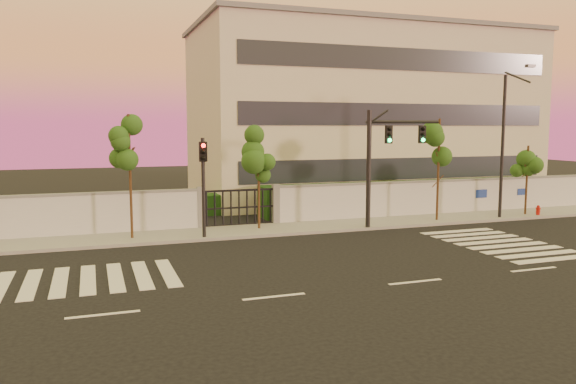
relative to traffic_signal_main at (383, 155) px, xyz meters
name	(u,v)px	position (x,y,z in m)	size (l,w,h in m)	color
ground	(415,282)	(-3.73, -9.14, -3.81)	(120.00, 120.00, 0.00)	black
sidewalk	(303,228)	(-3.73, 1.36, -3.74)	(60.00, 3.00, 0.15)	gray
perimeter_wall	(295,204)	(-3.63, 2.86, -2.74)	(60.00, 0.36, 2.20)	#BBBDC2
hedge_row	(296,202)	(-2.56, 5.60, -2.99)	(41.00, 4.25, 1.80)	#103512
institutional_building	(361,114)	(5.27, 12.85, 2.34)	(24.40, 12.40, 12.25)	beige
road_markings	(328,261)	(-5.31, -5.38, -3.80)	(57.00, 7.62, 0.02)	silver
street_tree_c	(130,148)	(-12.20, 1.15, 0.42)	(1.50, 1.20, 5.77)	#382314
street_tree_d	(259,157)	(-6.02, 1.56, -0.07)	(1.53, 1.22, 5.08)	#382314
street_tree_e	(439,146)	(3.90, 0.83, 0.34)	(1.59, 1.27, 5.65)	#382314
street_tree_f	(528,164)	(9.91, 0.81, -0.77)	(1.51, 1.20, 4.13)	#382314
traffic_signal_main	(383,155)	(0.00, 0.00, 0.00)	(3.75, 1.29, 6.03)	black
traffic_signal_secondary	(203,176)	(-9.07, 0.22, -0.82)	(0.37, 0.35, 4.71)	black
streetlight_east	(505,139)	(7.74, 0.23, 0.73)	(0.50, 2.02, 8.41)	black
fire_hydrant	(538,211)	(10.38, 0.32, -3.45)	(0.27, 0.27, 0.72)	#AC130B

